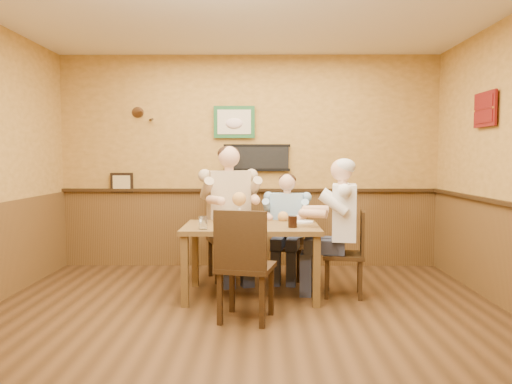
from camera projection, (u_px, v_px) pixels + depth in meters
room at (259, 130)px, 4.29m from camera, size 5.02×5.03×2.81m
dining_table at (251, 234)px, 5.20m from camera, size 1.40×0.90×0.75m
chair_back_left at (229, 237)px, 5.96m from camera, size 0.58×0.58×1.00m
chair_back_right at (287, 246)px, 5.95m from camera, size 0.43×0.43×0.79m
chair_right_end at (344, 253)px, 5.23m from camera, size 0.48×0.48×0.91m
chair_near_side at (246, 264)px, 4.44m from camera, size 0.56×0.56×1.01m
diner_tan_shirt at (229, 220)px, 5.95m from camera, size 0.83×0.83×1.43m
diner_blue_polo at (287, 232)px, 5.94m from camera, size 0.61×0.61×1.13m
diner_white_elder at (344, 235)px, 5.22m from camera, size 0.69×0.69×1.30m
water_glass_left at (203, 223)px, 4.89m from camera, size 0.11×0.11×0.13m
water_glass_mid at (248, 225)px, 4.81m from camera, size 0.09×0.09×0.11m
cola_tumbler at (293, 222)px, 5.01m from camera, size 0.11×0.11×0.12m
hot_sauce_bottle at (239, 218)px, 5.07m from camera, size 0.05×0.05×0.17m
salt_shaker at (227, 221)px, 5.18m from camera, size 0.05×0.05×0.09m
pepper_shaker at (227, 221)px, 5.23m from camera, size 0.04×0.04×0.08m
plate_far_left at (225, 221)px, 5.44m from camera, size 0.26×0.26×0.02m
plate_far_right at (303, 222)px, 5.42m from camera, size 0.30×0.30×0.02m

